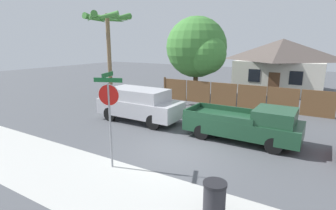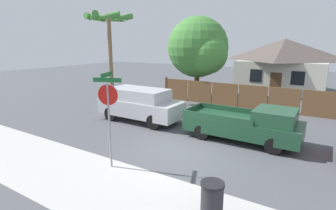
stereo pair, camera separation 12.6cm
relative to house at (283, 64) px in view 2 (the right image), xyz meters
name	(u,v)px [view 2 (the right image)]	position (x,y,z in m)	size (l,w,h in m)	color
ground_plane	(176,151)	(-1.28, -17.45, -2.48)	(80.00, 80.00, 0.00)	#4C4F54
sidewalk_strip	(116,191)	(-1.28, -21.05, -2.48)	(36.00, 3.20, 0.01)	#B2B2AD
wooden_fence	(253,97)	(-0.46, -8.54, -1.67)	(13.93, 0.12, 1.72)	brown
house	(283,64)	(0.00, 0.00, 0.00)	(7.86, 6.62, 4.78)	beige
oak_tree	(200,49)	(-5.25, -6.89, 1.47)	(5.07, 4.83, 6.47)	brown
palm_tree	(109,26)	(-9.47, -12.52, 3.04)	(3.12, 3.34, 6.39)	brown
red_suv	(140,104)	(-5.18, -14.79, -1.46)	(4.89, 1.96, 1.88)	#B7B7BC
orange_pickup	(247,124)	(0.88, -14.79, -1.68)	(5.10, 2.00, 1.64)	#1E472D
stop_sign	(108,104)	(-2.54, -19.90, -0.14)	(0.95, 0.86, 3.41)	gray
trash_bin	(212,200)	(1.64, -20.65, -1.99)	(0.61, 0.61, 0.97)	#28282D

